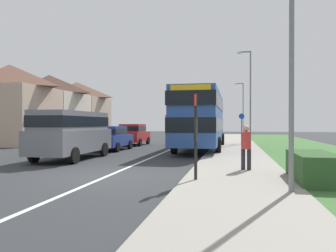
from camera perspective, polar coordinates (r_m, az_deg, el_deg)
name	(u,v)px	position (r m, az deg, el deg)	size (l,w,h in m)	color
ground_plane	(106,177)	(11.13, -10.58, -8.54)	(120.00, 120.00, 0.00)	#2D3033
lane_marking_centre	(159,154)	(18.74, -1.49, -4.84)	(0.14, 60.00, 0.01)	silver
pavement_near_side	(236,158)	(16.30, 11.56, -5.45)	(3.20, 68.00, 0.12)	gray
grass_verge_seaward	(333,161)	(16.90, 26.37, -5.35)	(6.00, 68.00, 0.08)	#3D6B33
roadside_hedge	(313,169)	(10.40, 23.59, -6.70)	(1.10, 2.73, 0.90)	#2D5128
double_decker_bus	(201,117)	(22.03, 5.70, 1.52)	(2.80, 11.49, 3.70)	#284C93
parked_van_grey	(72,131)	(16.73, -16.07, -0.84)	(2.11, 5.40, 2.30)	slate
parked_car_blue	(111,137)	(21.66, -9.77, -1.86)	(1.92, 4.06, 1.55)	navy
parked_car_red	(133,134)	(26.55, -5.96, -1.30)	(1.92, 4.02, 1.67)	#B21E1E
pedestrian_at_stop	(246,145)	(11.90, 13.20, -3.23)	(0.34, 0.34, 1.67)	#23232D
bus_stop_sign	(196,130)	(9.62, 4.76, -0.73)	(0.09, 0.52, 2.60)	black
cycle_route_sign	(242,127)	(27.28, 12.46, -0.19)	(0.44, 0.08, 2.52)	slate
street_lamp_near	(287,35)	(8.65, 19.60, 14.37)	(1.14, 0.20, 6.57)	slate
street_lamp_mid	(249,91)	(28.12, 13.70, 5.82)	(1.14, 0.20, 7.62)	slate
street_lamp_far	(242,106)	(43.85, 12.56, 3.41)	(1.14, 0.20, 6.89)	slate
house_terrace_far_side	(49,108)	(34.66, -19.66, 2.93)	(6.26, 17.48, 6.47)	#C1A88E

